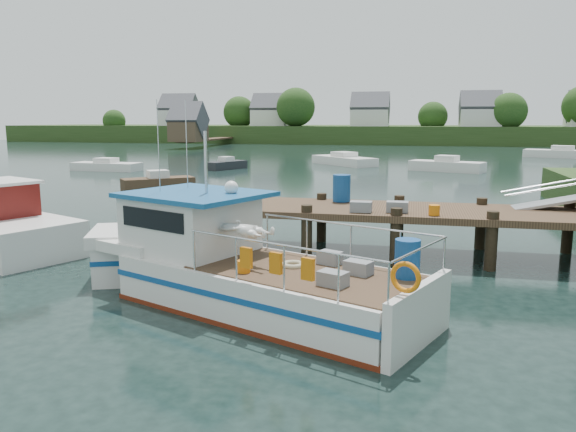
% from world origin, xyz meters
% --- Properties ---
extents(ground_plane, '(160.00, 160.00, 0.00)m').
position_xyz_m(ground_plane, '(0.00, 0.00, 0.00)').
color(ground_plane, black).
extents(far_shore, '(140.00, 42.55, 9.22)m').
position_xyz_m(far_shore, '(0.01, 82.37, 2.10)').
color(far_shore, '#2B431B').
rests_on(far_shore, ground).
extents(dock, '(16.60, 3.00, 4.78)m').
position_xyz_m(dock, '(6.51, 0.01, 2.24)').
color(dock, '#463121').
rests_on(dock, ground).
extents(lobster_boat, '(8.94, 5.51, 4.44)m').
position_xyz_m(lobster_boat, '(-1.47, -5.30, 0.81)').
color(lobster_boat, silver).
rests_on(lobster_boat, ground).
extents(moored_rowboat, '(3.92, 3.58, 1.16)m').
position_xyz_m(moored_rowboat, '(-11.72, 12.52, 0.43)').
color(moored_rowboat, '#463121').
rests_on(moored_rowboat, ground).
extents(moored_far, '(7.88, 4.89, 1.27)m').
position_xyz_m(moored_far, '(17.57, 47.50, 0.47)').
color(moored_far, silver).
rests_on(moored_far, ground).
extents(moored_a, '(5.58, 2.22, 1.01)m').
position_xyz_m(moored_a, '(-21.25, 23.21, 0.37)').
color(moored_a, silver).
rests_on(moored_a, ground).
extents(moored_b, '(5.90, 3.89, 1.24)m').
position_xyz_m(moored_b, '(4.85, 28.45, 0.46)').
color(moored_b, silver).
rests_on(moored_b, ground).
extents(moored_d, '(6.37, 6.51, 1.16)m').
position_xyz_m(moored_d, '(-3.71, 32.93, 0.43)').
color(moored_d, silver).
rests_on(moored_d, ground).
extents(moored_e, '(2.71, 3.86, 1.02)m').
position_xyz_m(moored_e, '(-12.46, 26.56, 0.38)').
color(moored_e, black).
rests_on(moored_e, ground).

